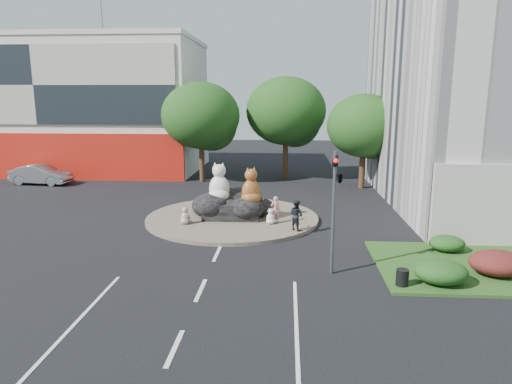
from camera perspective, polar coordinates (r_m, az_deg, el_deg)
ground at (r=17.45m, az=-6.93°, el=-12.10°), size 120.00×120.00×0.00m
roundabout_island at (r=26.76m, az=-2.96°, el=-3.24°), size 10.00×10.00×0.20m
rock_plinth at (r=26.62m, az=-2.97°, el=-2.09°), size 3.20×2.60×0.90m
shophouse_block at (r=48.42m, az=-22.33°, el=9.95°), size 25.20×12.30×17.40m
grass_verge at (r=21.80m, az=27.97°, el=-8.31°), size 10.00×6.00×0.12m
tree_left at (r=38.41m, az=-6.78°, el=9.07°), size 6.46×6.46×8.27m
tree_mid at (r=39.74m, az=3.86°, el=9.66°), size 6.84×6.84×8.76m
tree_right at (r=36.28m, az=13.43°, el=7.69°), size 5.70×5.70×7.30m
hedge_near_green at (r=18.81m, az=22.12°, el=-9.24°), size 2.00×1.60×0.90m
hedge_red at (r=20.57m, az=27.96°, el=-7.84°), size 2.20×1.76×0.99m
hedge_back_green at (r=22.71m, az=22.78°, el=-5.94°), size 1.60×1.28×0.72m
traffic_light at (r=18.08m, az=10.08°, el=0.71°), size 0.44×1.24×5.00m
street_lamp at (r=25.68m, az=26.15°, el=5.05°), size 2.34×0.22×8.06m
cat_white at (r=26.35m, az=-4.63°, el=1.27°), size 1.46×1.29×2.28m
cat_tabby at (r=25.71m, az=-0.62°, el=0.84°), size 1.65×1.61×2.10m
kitten_calico at (r=25.30m, az=-8.84°, el=-2.86°), size 0.68×0.62×0.99m
kitten_white at (r=25.03m, az=1.83°, el=-2.99°), size 0.69×0.66×0.90m
pedestrian_pink at (r=25.16m, az=2.42°, el=-2.20°), size 0.65×0.57×1.50m
pedestrian_dark at (r=23.87m, az=5.05°, el=-2.88°), size 0.99×0.98×1.61m
parked_car at (r=41.21m, az=-25.29°, el=1.99°), size 5.06×2.22×1.62m
litter_bin at (r=18.17m, az=17.82°, el=-10.13°), size 0.60×0.60×0.62m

